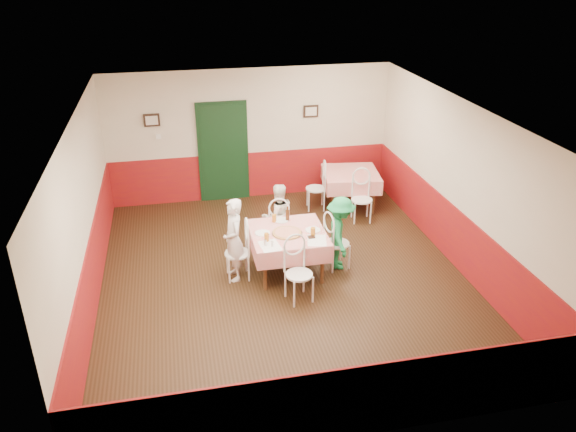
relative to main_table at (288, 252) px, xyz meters
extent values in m
plane|color=black|center=(-0.11, -0.15, -0.38)|extent=(7.00, 7.00, 0.00)
plane|color=white|center=(-0.11, -0.15, 2.42)|extent=(7.00, 7.00, 0.00)
cube|color=beige|center=(-0.11, 3.35, 1.02)|extent=(6.00, 0.10, 2.80)
cube|color=beige|center=(-0.11, -3.65, 1.02)|extent=(6.00, 0.10, 2.80)
cube|color=beige|center=(-3.11, -0.15, 1.02)|extent=(0.10, 7.00, 2.80)
cube|color=beige|center=(2.89, -0.15, 1.02)|extent=(0.10, 7.00, 2.80)
cube|color=maroon|center=(-0.11, 3.33, 0.12)|extent=(6.00, 0.03, 1.00)
cube|color=maroon|center=(-0.11, -3.64, 0.12)|extent=(6.00, 0.03, 1.00)
cube|color=maroon|center=(-3.09, -0.15, 0.12)|extent=(0.03, 7.00, 1.00)
cube|color=maroon|center=(2.88, -0.15, 0.12)|extent=(0.03, 7.00, 1.00)
cube|color=black|center=(-0.71, 3.30, 0.68)|extent=(0.96, 0.06, 2.10)
cube|color=black|center=(-2.11, 3.30, 1.48)|extent=(0.32, 0.03, 0.26)
cube|color=black|center=(1.19, 3.30, 1.48)|extent=(0.32, 0.03, 0.26)
cube|color=white|center=(-2.01, 3.30, 1.12)|extent=(0.10, 0.03, 0.10)
cube|color=red|center=(0.00, 0.00, 0.00)|extent=(1.23, 1.23, 0.77)
cube|color=red|center=(1.85, 2.39, 0.00)|extent=(1.27, 1.27, 0.77)
cylinder|color=#B74723|center=(-0.03, -0.05, 0.40)|extent=(0.48, 0.48, 0.03)
cylinder|color=white|center=(-0.42, 0.03, 0.39)|extent=(0.25, 0.25, 0.01)
cylinder|color=white|center=(0.41, -0.03, 0.39)|extent=(0.25, 0.25, 0.01)
cylinder|color=white|center=(-0.02, 0.44, 0.39)|extent=(0.25, 0.25, 0.01)
cylinder|color=#BF7219|center=(-0.40, -0.24, 0.45)|extent=(0.07, 0.07, 0.14)
cylinder|color=#BF7219|center=(0.37, -0.21, 0.45)|extent=(0.08, 0.08, 0.14)
cylinder|color=#BF7219|center=(-0.15, 0.42, 0.45)|extent=(0.07, 0.07, 0.14)
cylinder|color=#381C0A|center=(0.08, 0.42, 0.50)|extent=(0.07, 0.07, 0.24)
cylinder|color=silver|center=(-0.44, -0.40, 0.43)|extent=(0.04, 0.04, 0.09)
cylinder|color=silver|center=(-0.35, -0.44, 0.43)|extent=(0.04, 0.04, 0.09)
cylinder|color=#B23319|center=(-0.44, -0.35, 0.43)|extent=(0.04, 0.04, 0.09)
cube|color=white|center=(-0.38, -0.41, 0.39)|extent=(0.35, 0.44, 0.00)
cube|color=white|center=(0.39, -0.39, 0.39)|extent=(0.38, 0.45, 0.00)
cube|color=black|center=(0.33, -0.27, 0.40)|extent=(0.11, 0.09, 0.02)
imported|color=gray|center=(-0.90, 0.01, 0.33)|extent=(0.39, 0.55, 1.41)
imported|color=gray|center=(0.01, 0.90, 0.24)|extent=(0.68, 0.57, 1.24)
imported|color=gray|center=(0.90, -0.01, 0.27)|extent=(0.62, 0.91, 1.29)
camera|label=1|loc=(-1.70, -8.03, 4.61)|focal=35.00mm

